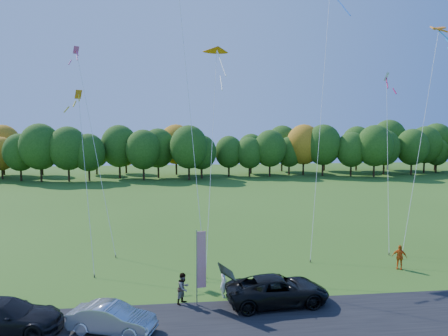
{
  "coord_description": "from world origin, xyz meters",
  "views": [
    {
      "loc": [
        -3.67,
        -25.11,
        10.33
      ],
      "look_at": [
        0.0,
        6.0,
        7.0
      ],
      "focal_mm": 35.0,
      "sensor_mm": 36.0,
      "label": 1
    }
  ],
  "objects": [
    {
      "name": "kite_parafoil_rainbow",
      "position": [
        16.63,
        8.52,
        9.36
      ],
      "size": [
        7.99,
        7.36,
        19.03
      ],
      "color": "#4C3F33",
      "rests_on": "ground"
    },
    {
      "name": "person_tailgate_b",
      "position": [
        -3.16,
        -1.02,
        0.89
      ],
      "size": [
        1.06,
        1.09,
        1.77
      ],
      "primitive_type": "imported",
      "rotation": [
        0.0,
        0.0,
        0.89
      ],
      "color": "gray",
      "rests_on": "ground"
    },
    {
      "name": "kite_diamond_yellow",
      "position": [
        -10.01,
        7.39,
        6.37
      ],
      "size": [
        2.71,
        7.72,
        13.19
      ],
      "color": "#4C3F33",
      "rests_on": "ground"
    },
    {
      "name": "kite_diamond_pink",
      "position": [
        -10.05,
        11.68,
        8.41
      ],
      "size": [
        4.5,
        7.91,
        17.26
      ],
      "color": "#4C3F33",
      "rests_on": "ground"
    },
    {
      "name": "dark_truck_a",
      "position": [
        -11.99,
        -3.45,
        0.82
      ],
      "size": [
        5.82,
        2.78,
        1.64
      ],
      "primitive_type": "imported",
      "rotation": [
        0.0,
        0.0,
        1.48
      ],
      "color": "black",
      "rests_on": "ground"
    },
    {
      "name": "tree_line",
      "position": [
        0.0,
        55.0,
        0.0
      ],
      "size": [
        116.0,
        12.0,
        10.0
      ],
      "primitive_type": null,
      "color": "#1E4711",
      "rests_on": "ground"
    },
    {
      "name": "person_east",
      "position": [
        12.09,
        3.06,
        0.86
      ],
      "size": [
        1.07,
        0.89,
        1.71
      ],
      "primitive_type": "imported",
      "rotation": [
        0.0,
        0.0,
        -0.56
      ],
      "color": "#DB5A14",
      "rests_on": "ground"
    },
    {
      "name": "silver_sedan",
      "position": [
        -6.73,
        -4.08,
        0.71
      ],
      "size": [
        4.56,
        2.78,
        1.42
      ],
      "primitive_type": "imported",
      "rotation": [
        0.0,
        0.0,
        1.25
      ],
      "color": "#B3B2B8",
      "rests_on": "ground"
    },
    {
      "name": "feather_flag",
      "position": [
        -2.2,
        -1.3,
        2.66
      ],
      "size": [
        0.56,
        0.18,
        4.34
      ],
      "color": "#999999",
      "rests_on": "ground"
    },
    {
      "name": "asphalt_strip",
      "position": [
        0.0,
        -4.0,
        0.01
      ],
      "size": [
        90.0,
        6.0,
        0.01
      ],
      "primitive_type": "cube",
      "color": "black",
      "rests_on": "ground"
    },
    {
      "name": "ground",
      "position": [
        0.0,
        0.0,
        0.0
      ],
      "size": [
        160.0,
        160.0,
        0.0
      ],
      "primitive_type": "plane",
      "color": "#315817"
    },
    {
      "name": "black_suv",
      "position": [
        2.15,
        -1.73,
        0.81
      ],
      "size": [
        6.04,
        3.16,
        1.62
      ],
      "primitive_type": "imported",
      "rotation": [
        0.0,
        0.0,
        1.65
      ],
      "color": "black",
      "rests_on": "ground"
    },
    {
      "name": "kite_delta_red",
      "position": [
        -0.72,
        7.43,
        8.66
      ],
      "size": [
        2.96,
        10.95,
        17.66
      ],
      "color": "#4C3F33",
      "rests_on": "ground"
    },
    {
      "name": "kite_delta_blue",
      "position": [
        -2.64,
        8.6,
        14.82
      ],
      "size": [
        3.7,
        12.23,
        30.02
      ],
      "color": "#4C3F33",
      "rests_on": "ground"
    },
    {
      "name": "person_tailgate_a",
      "position": [
        -0.78,
        -0.37,
        0.86
      ],
      "size": [
        0.5,
        0.68,
        1.71
      ],
      "primitive_type": "imported",
      "rotation": [
        0.0,
        0.0,
        1.72
      ],
      "color": "silver",
      "rests_on": "ground"
    },
    {
      "name": "kite_parafoil_orange",
      "position": [
        9.02,
        11.24,
        11.68
      ],
      "size": [
        7.52,
        12.81,
        23.85
      ],
      "color": "#4C3F33",
      "rests_on": "ground"
    },
    {
      "name": "kite_diamond_white",
      "position": [
        14.46,
        9.9,
        7.35
      ],
      "size": [
        3.71,
        8.16,
        15.23
      ],
      "color": "#4C3F33",
      "rests_on": "ground"
    }
  ]
}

